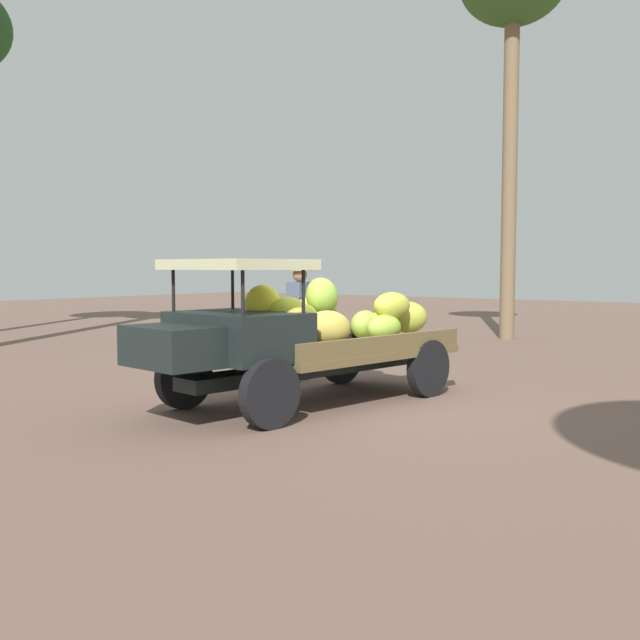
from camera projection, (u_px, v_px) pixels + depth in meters
ground_plane at (329, 404)px, 9.37m from camera, size 60.00×60.00×0.00m
truck at (293, 334)px, 9.19m from camera, size 4.60×2.23×1.82m
farmer at (300, 314)px, 11.19m from camera, size 0.52×0.48×1.79m
loose_banana_bunch at (274, 369)px, 11.51m from camera, size 0.65×0.59×0.32m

